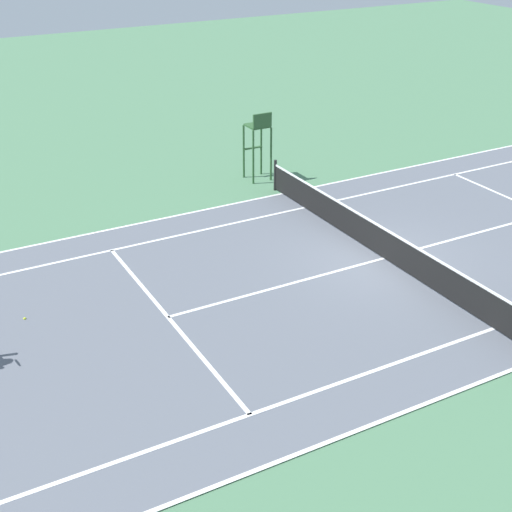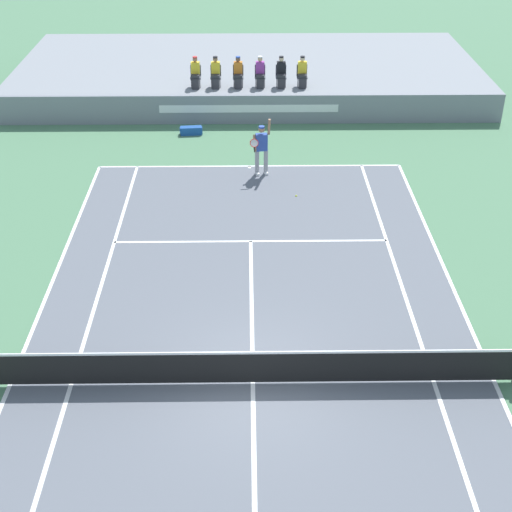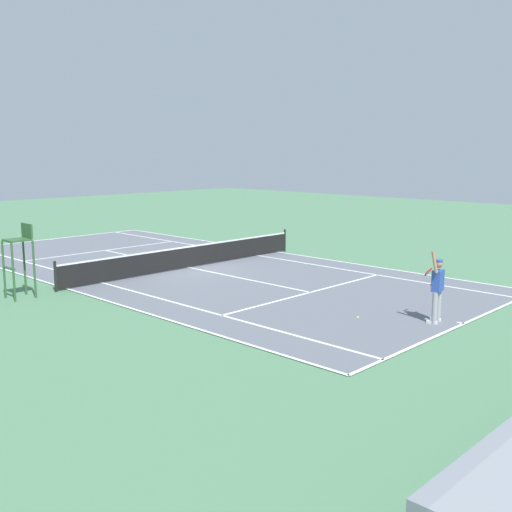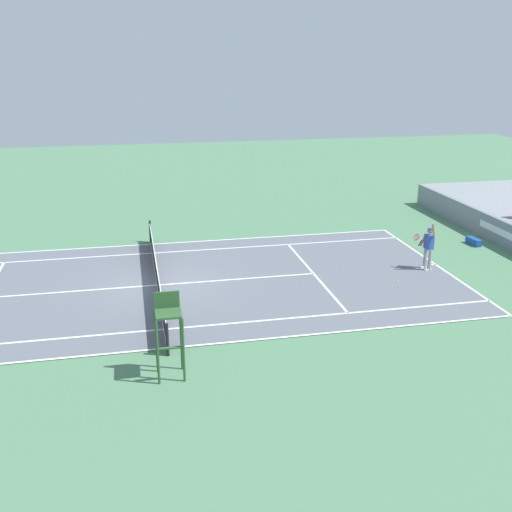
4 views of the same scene
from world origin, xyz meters
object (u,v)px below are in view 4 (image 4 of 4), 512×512
(tennis_player, at_px, (428,247))
(equipment_bag, at_px, (474,241))
(umpire_chair, at_px, (169,325))
(tennis_ball, at_px, (397,281))

(tennis_player, relative_size, equipment_bag, 2.25)
(tennis_player, xyz_separation_m, equipment_bag, (-2.75, 3.83, -0.83))
(umpire_chair, relative_size, equipment_bag, 2.64)
(tennis_player, relative_size, umpire_chair, 0.85)
(tennis_ball, distance_m, equipment_bag, 6.87)
(umpire_chair, distance_m, equipment_bag, 17.85)
(tennis_ball, bearing_deg, umpire_chair, -59.40)
(tennis_player, distance_m, umpire_chair, 13.10)
(tennis_player, height_order, umpire_chair, umpire_chair)
(tennis_ball, bearing_deg, equipment_bag, 124.52)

